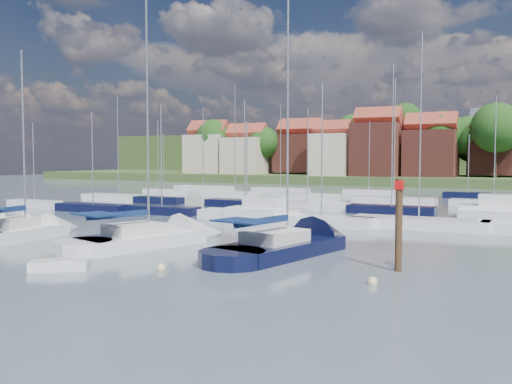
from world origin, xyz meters
The scene contains 14 objects.
ground centered at (0.00, 40.00, 0.00)m, with size 260.00×260.00×0.00m, color #414F58.
sailboat_left centered at (-15.74, 3.09, 0.36)m, with size 3.22×10.67×14.40m.
sailboat_centre centered at (-5.48, 4.77, 0.35)m, with size 7.01×13.38×17.52m.
sailboat_navy centered at (3.83, 6.13, 0.34)m, with size 6.47×14.25×19.00m.
sailboat_far centered at (-21.97, 5.57, 0.34)m, with size 5.43×8.90×11.65m.
tender centered at (-4.98, -4.87, 0.24)m, with size 3.19×2.69×0.63m.
timber_piling centered at (10.65, 2.59, 1.47)m, with size 0.40×0.40×6.98m.
buoy_b centered at (-7.16, -3.85, 0.00)m, with size 0.41×0.41×0.41m, color #D85914.
buoy_c centered at (-5.47, 0.11, 0.00)m, with size 0.55×0.55×0.55m, color beige.
buoy_d centered at (-0.27, -2.60, 0.00)m, with size 0.48×0.48×0.48m, color beige.
buoy_e centered at (3.12, 7.03, 0.00)m, with size 0.48×0.48×0.48m, color beige.
buoy_f centered at (10.27, -0.85, 0.00)m, with size 0.49×0.49×0.49m, color beige.
marina_field centered at (1.91, 35.15, 0.43)m, with size 79.62×41.41×15.93m.
far_shore_town centered at (2.23, 132.67, 4.61)m, with size 212.46×90.00×22.27m.
Camera 1 is at (17.08, -26.22, 5.84)m, focal length 40.00 mm.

